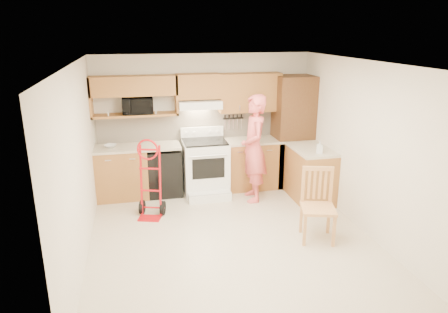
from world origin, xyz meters
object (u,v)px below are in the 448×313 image
object	(u,v)px
hand_truck	(149,183)
dining_chair	(318,206)
person	(254,149)
microwave	(138,105)
range	(206,163)

from	to	relation	value
hand_truck	dining_chair	xyz separation A→B (m)	(2.30, -1.27, -0.07)
person	dining_chair	bearing A→B (deg)	20.46
microwave	hand_truck	size ratio (longest dim) A/B	0.45
hand_truck	microwave	bearing A→B (deg)	112.58
microwave	dining_chair	size ratio (longest dim) A/B	0.51
person	hand_truck	world-z (taller)	person
microwave	hand_truck	xyz separation A→B (m)	(0.10, -1.09, -1.05)
hand_truck	person	bearing A→B (deg)	28.18
person	dining_chair	distance (m)	1.74
microwave	person	bearing A→B (deg)	-21.08
microwave	person	world-z (taller)	person
range	hand_truck	distance (m)	1.31
microwave	dining_chair	distance (m)	3.55
range	person	world-z (taller)	person
range	hand_truck	xyz separation A→B (m)	(-1.04, -0.79, -0.00)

